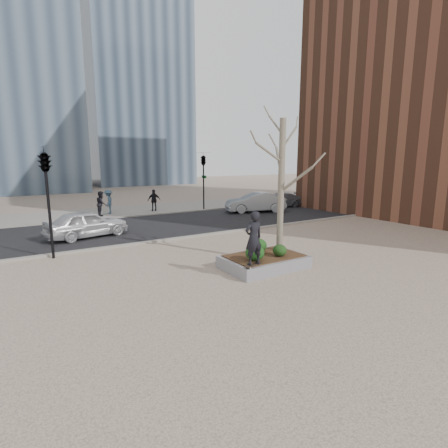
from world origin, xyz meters
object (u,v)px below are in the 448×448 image
skateboard (253,265)px  skateboarder (254,238)px  police_car (87,224)px  planter (264,262)px

skateboard → skateboarder: size_ratio=0.43×
skateboard → police_car: (-3.42, 9.68, 0.23)m
skateboarder → police_car: (-3.42, 9.68, -0.71)m
planter → police_car: 9.98m
skateboard → planter: bearing=19.0°
skateboard → skateboarder: bearing=0.0°
planter → police_car: police_car is taller
skateboarder → planter: bearing=-143.5°
skateboard → police_car: 10.27m
police_car → skateboarder: bearing=-172.6°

